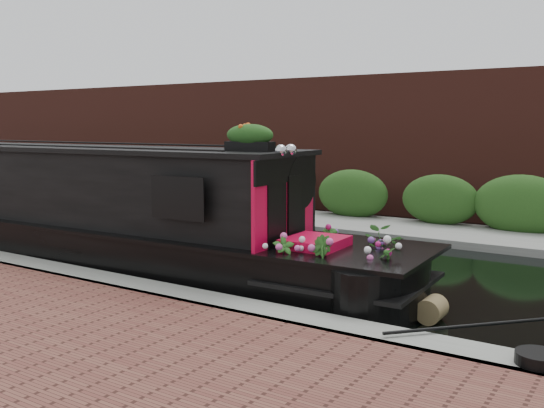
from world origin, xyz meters
The scene contains 8 objects.
ground centered at (0.00, 0.00, 0.00)m, with size 80.00×80.00×0.00m, color black.
near_bank_coping centered at (0.00, -3.30, 0.00)m, with size 40.00×0.60×0.50m, color gray.
far_bank_path centered at (0.00, 4.20, 0.00)m, with size 40.00×2.40×0.34m, color gray.
far_hedge centered at (0.00, 5.10, 0.00)m, with size 40.00×1.10×2.80m, color #254D19.
far_brick_wall centered at (0.00, 7.20, 0.00)m, with size 40.00×1.00×8.00m, color #51231B.
narrowboat centered at (-1.85, -1.88, 0.83)m, with size 12.01×2.52×2.80m.
rope_fender centered at (4.52, -1.88, 0.17)m, with size 0.33×0.33×0.40m, color brown.
coiled_mooring_rope centered at (6.05, -3.32, 0.31)m, with size 0.45×0.45×0.12m, color black.
Camera 1 is at (6.95, -9.47, 2.57)m, focal length 40.00 mm.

